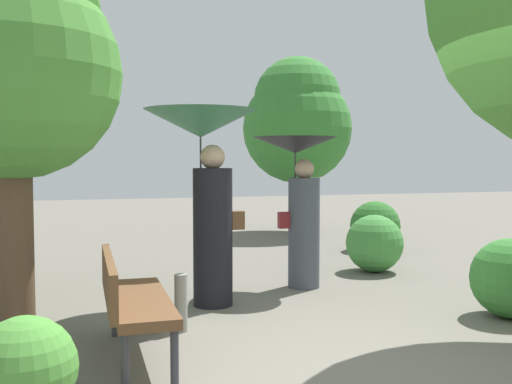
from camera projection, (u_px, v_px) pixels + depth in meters
ground_plane at (358, 368)px, 4.50m from camera, size 40.00×40.00×0.00m
person_left at (206, 167)px, 6.34m from camera, size 1.22×1.22×2.13m
person_right at (300, 188)px, 7.26m from camera, size 1.04×1.04×1.87m
park_bench at (130, 296)px, 4.67m from camera, size 0.50×1.50×0.83m
tree_near_right at (297, 120)px, 12.66m from camera, size 2.34×2.34×3.79m
tree_mid_left at (12, 51)px, 5.37m from camera, size 1.99×1.99×3.83m
bush_path_left at (24, 369)px, 3.59m from camera, size 0.64×0.64×0.64m
bush_path_right at (374, 243)px, 8.32m from camera, size 0.81×0.81×0.81m
bush_behind_bench at (375, 226)px, 10.23m from camera, size 0.87×0.87×0.87m
bush_far_side at (511, 278)px, 5.91m from camera, size 0.80×0.80×0.80m
path_marker_post at (181, 303)px, 5.45m from camera, size 0.12×0.12×0.54m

